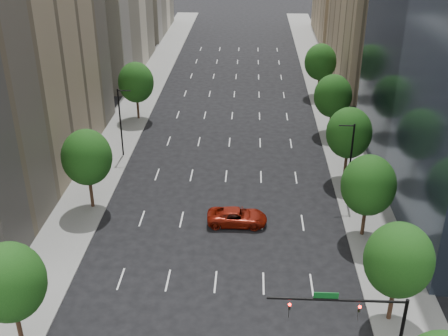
# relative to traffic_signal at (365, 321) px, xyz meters

# --- Properties ---
(sidewalk_left) EXTENTS (6.00, 200.00, 0.15)m
(sidewalk_left) POSITION_rel_traffic_signal_xyz_m (-26.03, 30.00, -5.10)
(sidewalk_left) COLOR slate
(sidewalk_left) RESTS_ON ground
(sidewalk_right) EXTENTS (6.00, 200.00, 0.15)m
(sidewalk_right) POSITION_rel_traffic_signal_xyz_m (4.97, 30.00, -5.10)
(sidewalk_right) COLOR slate
(sidewalk_right) RESTS_ON ground
(filler_right) EXTENTS (14.00, 26.00, 16.00)m
(filler_right) POSITION_rel_traffic_signal_xyz_m (14.47, 103.00, 2.83)
(filler_right) COLOR #8C7759
(filler_right) RESTS_ON ground
(tree_right_1) EXTENTS (5.20, 5.20, 8.75)m
(tree_right_1) POSITION_rel_traffic_signal_xyz_m (3.47, 6.00, 0.58)
(tree_right_1) COLOR #382316
(tree_right_1) RESTS_ON ground
(tree_right_2) EXTENTS (5.20, 5.20, 8.61)m
(tree_right_2) POSITION_rel_traffic_signal_xyz_m (3.47, 18.00, 0.43)
(tree_right_2) COLOR #382316
(tree_right_2) RESTS_ON ground
(tree_right_3) EXTENTS (5.20, 5.20, 8.89)m
(tree_right_3) POSITION_rel_traffic_signal_xyz_m (3.47, 30.00, 0.72)
(tree_right_3) COLOR #382316
(tree_right_3) RESTS_ON ground
(tree_right_4) EXTENTS (5.20, 5.20, 8.46)m
(tree_right_4) POSITION_rel_traffic_signal_xyz_m (3.47, 44.00, 0.29)
(tree_right_4) COLOR #382316
(tree_right_4) RESTS_ON ground
(tree_right_5) EXTENTS (5.20, 5.20, 8.75)m
(tree_right_5) POSITION_rel_traffic_signal_xyz_m (3.47, 60.00, 0.58)
(tree_right_5) COLOR #382316
(tree_right_5) RESTS_ON ground
(tree_left_0) EXTENTS (5.20, 5.20, 8.75)m
(tree_left_0) POSITION_rel_traffic_signal_xyz_m (-24.53, 2.00, 0.58)
(tree_left_0) COLOR #382316
(tree_left_0) RESTS_ON ground
(tree_left_1) EXTENTS (5.20, 5.20, 8.97)m
(tree_left_1) POSITION_rel_traffic_signal_xyz_m (-24.53, 22.00, 0.79)
(tree_left_1) COLOR #382316
(tree_left_1) RESTS_ON ground
(tree_left_2) EXTENTS (5.20, 5.20, 8.68)m
(tree_left_2) POSITION_rel_traffic_signal_xyz_m (-24.53, 48.00, 0.50)
(tree_left_2) COLOR #382316
(tree_left_2) RESTS_ON ground
(streetlight_rn) EXTENTS (1.70, 0.20, 9.00)m
(streetlight_rn) POSITION_rel_traffic_signal_xyz_m (2.91, 25.00, -0.33)
(streetlight_rn) COLOR black
(streetlight_rn) RESTS_ON ground
(streetlight_ln) EXTENTS (1.70, 0.20, 9.00)m
(streetlight_ln) POSITION_rel_traffic_signal_xyz_m (-23.96, 35.00, -0.33)
(streetlight_ln) COLOR black
(streetlight_ln) RESTS_ON ground
(traffic_signal) EXTENTS (9.12, 0.40, 7.38)m
(traffic_signal) POSITION_rel_traffic_signal_xyz_m (0.00, 0.00, 0.00)
(traffic_signal) COLOR black
(traffic_signal) RESTS_ON ground
(car_red_far) EXTENTS (6.08, 2.81, 1.69)m
(car_red_far) POSITION_rel_traffic_signal_xyz_m (-8.92, 19.46, -4.33)
(car_red_far) COLOR maroon
(car_red_far) RESTS_ON ground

